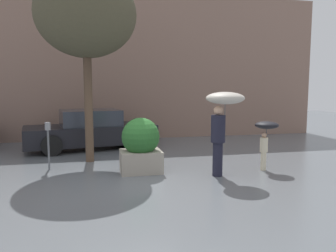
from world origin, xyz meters
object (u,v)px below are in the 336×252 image
person_adult (223,113)px  street_tree (86,15)px  parked_car_near (91,131)px  planter_box (141,145)px  parking_meter (48,136)px  person_child (266,132)px

person_adult → street_tree: size_ratio=0.38×
person_adult → parked_car_near: (-3.08, 4.49, -0.90)m
planter_box → parked_car_near: planter_box is taller
planter_box → parking_meter: bearing=161.6°
person_adult → parked_car_near: person_adult is taller
planter_box → person_child: size_ratio=1.09×
person_adult → street_tree: 4.63m
person_adult → person_child: bearing=45.2°
parked_car_near → street_tree: (-0.01, -2.16, 3.45)m
person_child → parked_car_near: size_ratio=0.27×
parking_meter → parked_car_near: bearing=70.6°
person_adult → person_child: 1.46m
planter_box → person_adult: person_adult is taller
street_tree → person_adult: bearing=-37.0°
planter_box → street_tree: street_tree is taller
planter_box → person_adult: 2.17m
person_adult → street_tree: bearing=173.8°
person_child → parking_meter: (-5.42, 1.25, -0.10)m
person_child → street_tree: 5.74m
person_child → parked_car_near: (-4.40, 4.15, -0.37)m
planter_box → street_tree: bearing=130.2°
person_child → parked_car_near: bearing=112.1°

